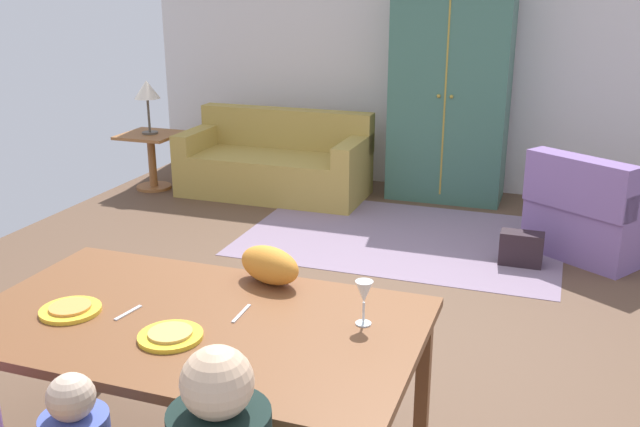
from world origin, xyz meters
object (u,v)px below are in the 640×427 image
armoire (450,92)px  handbag (521,249)px  cat (270,265)px  armchair (596,215)px  wine_glass (364,294)px  couch (276,164)px  plate_near_man (70,310)px  plate_near_child (171,336)px  table_lamp (147,92)px  dining_table (195,332)px  side_table (152,153)px

armoire → handbag: 2.04m
cat → armchair: size_ratio=0.27×
wine_glass → couch: wine_glass is taller
plate_near_man → plate_near_child: size_ratio=1.00×
cat → table_lamp: (-2.81, 3.43, 0.16)m
dining_table → wine_glass: bearing=15.2°
cat → armchair: cat is taller
armoire → table_lamp: bearing=-166.4°
plate_near_child → handbag: plate_near_child is taller
table_lamp → armoire: bearing=13.6°
plate_near_child → cat: (0.15, 0.62, 0.08)m
dining_table → couch: 4.37m
armchair → table_lamp: bearing=174.1°
armchair → cat: bearing=-116.6°
wine_glass → couch: size_ratio=0.10×
armchair → table_lamp: 4.38m
handbag → armoire: bearing=118.2°
cat → couch: (-1.53, 3.69, -0.54)m
dining_table → plate_near_man: bearing=-166.7°
dining_table → table_lamp: 4.70m
plate_near_child → couch: size_ratio=0.14×
plate_near_man → side_table: size_ratio=0.43×
dining_table → wine_glass: 0.72m
dining_table → handbag: dining_table is taller
dining_table → couch: bearing=108.5°
armchair → table_lamp: size_ratio=2.19×
side_table → dining_table: bearing=-55.5°
wine_glass → side_table: (-3.32, 3.69, -0.52)m
cat → wine_glass: bearing=-6.5°
plate_near_child → side_table: (-2.66, 4.05, -0.39)m
armchair → armoire: size_ratio=0.56×
armoire → table_lamp: size_ratio=3.89×
cat → table_lamp: size_ratio=0.59×
cat → couch: bearing=132.5°
plate_near_man → handbag: plate_near_man is taller
couch → armchair: same height
side_table → table_lamp: (0.00, 0.00, 0.63)m
plate_near_child → table_lamp: size_ratio=0.46×
plate_near_child → table_lamp: bearing=123.3°
cat → couch: 4.03m
dining_table → handbag: size_ratio=5.77×
dining_table → plate_near_child: 0.19m
armchair → armoire: 1.94m
dining_table → side_table: size_ratio=3.18×
wine_glass → armchair: bearing=73.2°
dining_table → plate_near_child: (0.00, -0.18, 0.07)m
plate_near_man → couch: bearing=101.6°
side_table → couch: bearing=11.4°
armchair → side_table: (-4.30, 0.45, 0.06)m
plate_near_child → dining_table: bearing=90.0°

